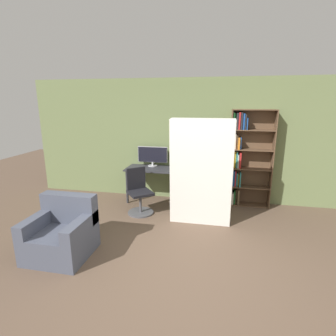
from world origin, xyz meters
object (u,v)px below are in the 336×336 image
object	(u,v)px
bookshelf	(245,158)
armchair	(62,233)
office_chair	(139,195)
mattress_near	(201,173)
monitor	(153,155)

from	to	relation	value
bookshelf	armchair	distance (m)	3.80
office_chair	mattress_near	world-z (taller)	mattress_near
office_chair	mattress_near	size ratio (longest dim) A/B	0.47
monitor	armchair	xyz separation A→B (m)	(-0.72, -2.53, -0.69)
monitor	armchair	world-z (taller)	monitor
monitor	office_chair	size ratio (longest dim) A/B	0.76
mattress_near	armchair	size ratio (longest dim) A/B	2.27
monitor	office_chair	distance (m)	1.09
office_chair	armchair	distance (m)	1.78
monitor	office_chair	world-z (taller)	monitor
bookshelf	monitor	bearing A→B (deg)	-179.69
bookshelf	armchair	xyz separation A→B (m)	(-2.74, -2.54, -0.71)
monitor	armchair	bearing A→B (deg)	-105.90
monitor	mattress_near	distance (m)	1.62
bookshelf	office_chair	bearing A→B (deg)	-157.07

